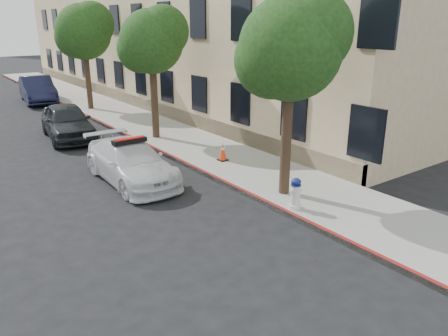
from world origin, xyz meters
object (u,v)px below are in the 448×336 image
fire_hydrant (295,194)px  traffic_cone (223,152)px  parked_car_mid (67,122)px  parked_car_far (37,89)px  police_car (131,162)px

fire_hydrant → traffic_cone: fire_hydrant is taller
parked_car_mid → parked_car_far: bearing=89.6°
fire_hydrant → parked_car_far: bearing=99.3°
police_car → fire_hydrant: 5.50m
police_car → fire_hydrant: police_car is taller
traffic_cone → parked_car_far: bearing=96.9°
parked_car_far → traffic_cone: (2.07, -17.07, -0.34)m
parked_car_mid → parked_car_far: parked_car_far is taller
parked_car_far → fire_hydrant: bearing=-80.7°
traffic_cone → police_car: bearing=174.7°
parked_car_mid → fire_hydrant: 11.79m
parked_car_mid → parked_car_far: (1.29, 10.12, 0.05)m
parked_car_mid → traffic_cone: bearing=-57.2°
fire_hydrant → traffic_cone: 4.68m
parked_car_mid → fire_hydrant: bearing=-71.1°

